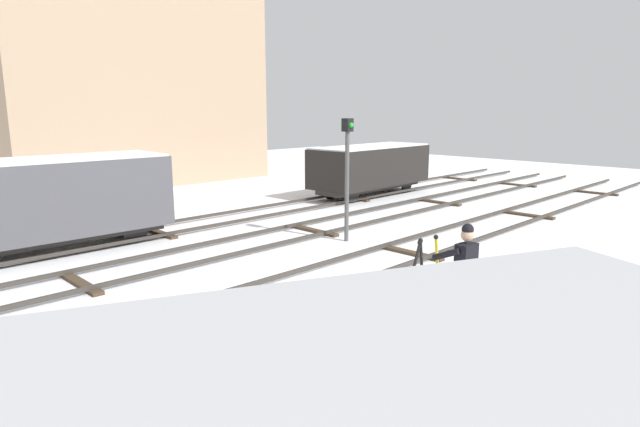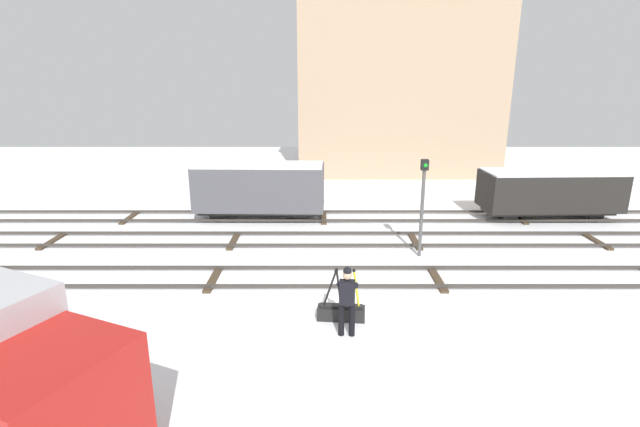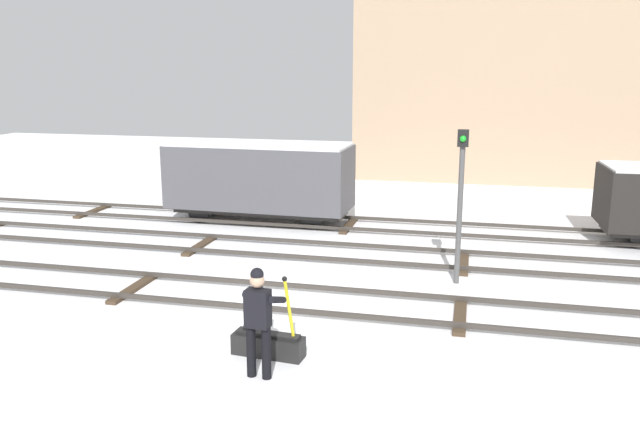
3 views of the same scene
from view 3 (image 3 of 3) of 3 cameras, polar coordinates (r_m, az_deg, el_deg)
name	(u,v)px [view 3 (image 3 of 3)]	position (r m, az deg, el deg)	size (l,w,h in m)	color
ground_plane	(287,303)	(13.63, -2.88, -7.85)	(60.00, 60.00, 0.00)	white
track_main_line	(287,298)	(13.59, -2.88, -7.43)	(44.00, 1.94, 0.18)	#38332D
track_siding_near	(326,251)	(16.91, 0.51, -3.35)	(44.00, 1.94, 0.18)	#38332D
track_siding_far	(349,223)	(19.91, 2.54, -0.88)	(44.00, 1.94, 0.18)	#38332D
switch_lever_frame	(268,342)	(11.22, -4.58, -11.19)	(1.27, 0.47, 1.45)	black
rail_worker	(259,315)	(10.23, -5.41, -8.92)	(0.58, 0.70, 1.80)	black
signal_post	(461,190)	(14.60, 12.27, 2.04)	(0.24, 0.32, 3.47)	#4C4C4C
apartment_building	(509,47)	(30.62, 16.26, 13.90)	(13.07, 6.22, 11.35)	tan
freight_car_near_switch	(260,178)	(20.36, -5.33, 3.16)	(5.74, 2.22, 2.49)	#2D2B28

